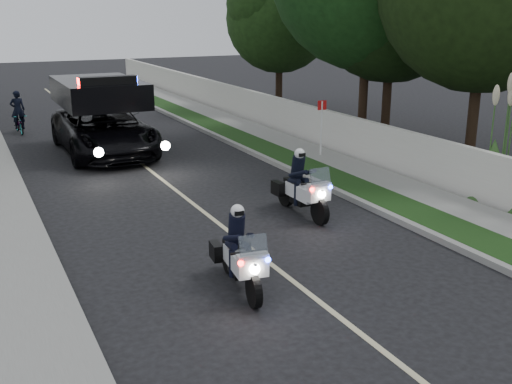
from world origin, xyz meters
TOP-DOWN VIEW (x-y plane):
  - ground at (0.00, 0.00)m, footprint 120.00×120.00m
  - curb_right at (4.10, 10.00)m, footprint 0.20×60.00m
  - grass_verge at (4.80, 10.00)m, footprint 1.20×60.00m
  - sidewalk_right at (6.10, 10.00)m, footprint 1.40×60.00m
  - property_wall at (7.10, 10.00)m, footprint 0.22×60.00m
  - curb_left at (-4.10, 10.00)m, footprint 0.20×60.00m
  - lane_marking at (0.00, 10.00)m, footprint 0.12×50.00m
  - police_moto_left at (-1.05, 0.55)m, footprint 0.92×2.01m
  - police_moto_right at (2.22, 3.84)m, footprint 0.76×2.07m
  - police_suv at (-0.76, 13.24)m, footprint 3.03×6.54m
  - bicycle at (-3.21, 18.84)m, footprint 0.68×1.60m
  - cyclist at (-3.21, 18.84)m, footprint 0.61×0.42m
  - sign_post at (6.00, 8.94)m, footprint 0.38×0.38m
  - pampas_far at (7.60, 2.60)m, footprint 1.41×1.41m
  - tree_right_a at (10.13, 5.92)m, footprint 8.70×8.70m
  - tree_right_b at (9.35, 11.12)m, footprint 9.49×9.49m
  - tree_right_c at (10.16, 10.64)m, footprint 6.83×6.83m
  - tree_right_d at (9.92, 19.42)m, footprint 7.22×7.22m

SIDE VIEW (x-z plane):
  - ground at x=0.00m, z-range 0.00..0.00m
  - police_moto_left at x=-1.05m, z-range -0.82..0.82m
  - police_moto_right at x=2.22m, z-range -0.87..0.87m
  - police_suv at x=-0.76m, z-range -1.59..1.59m
  - bicycle at x=-3.21m, z-range -0.41..0.41m
  - cyclist at x=-3.21m, z-range -0.83..0.83m
  - sign_post at x=6.00m, z-range -1.09..1.09m
  - pampas_far at x=7.60m, z-range -1.95..1.95m
  - tree_right_a at x=10.13m, z-range -5.76..5.76m
  - tree_right_b at x=9.35m, z-range -6.50..6.50m
  - tree_right_c at x=10.16m, z-range -5.45..5.45m
  - tree_right_d at x=9.92m, z-range -4.63..4.63m
  - lane_marking at x=0.00m, z-range 0.00..0.01m
  - curb_right at x=4.10m, z-range 0.00..0.15m
  - curb_left at x=-4.10m, z-range 0.00..0.15m
  - grass_verge at x=4.80m, z-range 0.00..0.16m
  - sidewalk_right at x=6.10m, z-range 0.00..0.16m
  - property_wall at x=7.10m, z-range 0.00..1.50m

